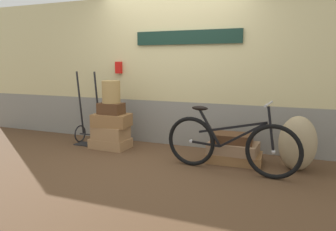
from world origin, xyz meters
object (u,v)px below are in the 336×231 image
at_px(suitcase_0, 111,143).
at_px(suitcase_1, 111,133).
at_px(wicker_basket, 111,92).
at_px(luggage_trolley, 89,128).
at_px(burlap_sack, 298,143).
at_px(suitcase_3, 111,109).
at_px(suitcase_5, 233,148).
at_px(suitcase_4, 235,157).
at_px(bicycle, 229,144).
at_px(suitcase_6, 232,138).
at_px(suitcase_2, 112,120).

bearing_deg(suitcase_0, suitcase_1, -35.70).
xyz_separation_m(suitcase_0, wicker_basket, (0.03, 0.02, 0.84)).
height_order(luggage_trolley, burlap_sack, luggage_trolley).
bearing_deg(suitcase_3, suitcase_5, 2.39).
distance_m(suitcase_4, bicycle, 0.51).
bearing_deg(suitcase_0, burlap_sack, 1.53).
xyz_separation_m(wicker_basket, burlap_sack, (2.77, -0.03, -0.56)).
height_order(wicker_basket, burlap_sack, wicker_basket).
bearing_deg(suitcase_0, suitcase_6, 1.88).
distance_m(suitcase_5, suitcase_6, 0.14).
bearing_deg(burlap_sack, suitcase_6, 178.82).
relative_size(suitcase_0, bicycle, 0.35).
height_order(suitcase_0, wicker_basket, wicker_basket).
bearing_deg(suitcase_5, suitcase_4, 39.67).
relative_size(suitcase_5, luggage_trolley, 0.54).
bearing_deg(suitcase_4, suitcase_6, -162.20).
xyz_separation_m(suitcase_0, bicycle, (2.00, -0.40, 0.28)).
bearing_deg(suitcase_2, suitcase_0, 168.57).
bearing_deg(luggage_trolley, suitcase_3, -13.02).
bearing_deg(suitcase_6, burlap_sack, -4.05).
relative_size(suitcase_3, suitcase_6, 0.69).
height_order(suitcase_1, suitcase_3, suitcase_3).
height_order(suitcase_6, luggage_trolley, luggage_trolley).
height_order(burlap_sack, bicycle, bicycle).
distance_m(suitcase_2, suitcase_4, 2.01).
bearing_deg(suitcase_0, luggage_trolley, 169.08).
height_order(suitcase_3, burlap_sack, suitcase_3).
bearing_deg(suitcase_4, suitcase_3, 178.59).
bearing_deg(luggage_trolley, suitcase_4, -2.24).
height_order(suitcase_3, suitcase_6, suitcase_3).
bearing_deg(wicker_basket, suitcase_2, -73.66).
bearing_deg(suitcase_3, suitcase_6, 2.40).
relative_size(suitcase_1, bicycle, 0.31).
distance_m(suitcase_1, suitcase_5, 1.97).
bearing_deg(wicker_basket, burlap_sack, -0.72).
xyz_separation_m(suitcase_4, wicker_basket, (-1.97, 0.00, 0.85)).
distance_m(wicker_basket, bicycle, 2.09).
relative_size(wicker_basket, burlap_sack, 0.50).
distance_m(suitcase_0, burlap_sack, 2.82).
xyz_separation_m(suitcase_5, luggage_trolley, (-2.47, 0.11, 0.07)).
bearing_deg(suitcase_5, suitcase_3, -176.21).
distance_m(suitcase_4, wicker_basket, 2.15).
xyz_separation_m(burlap_sack, bicycle, (-0.80, -0.39, 0.00)).
distance_m(suitcase_0, bicycle, 2.06).
height_order(suitcase_3, suitcase_4, suitcase_3).
height_order(suitcase_4, wicker_basket, wicker_basket).
bearing_deg(burlap_sack, suitcase_0, 179.64).
relative_size(suitcase_6, bicycle, 0.32).
bearing_deg(wicker_basket, luggage_trolley, 169.73).
distance_m(suitcase_2, suitcase_6, 1.93).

